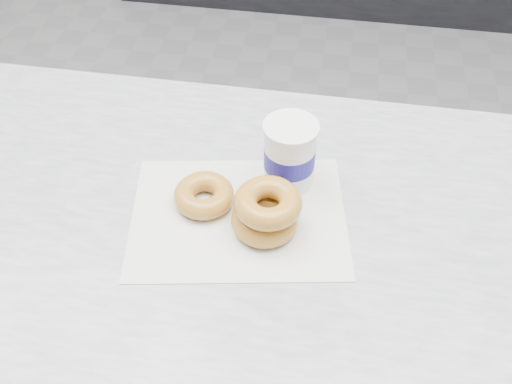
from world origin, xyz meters
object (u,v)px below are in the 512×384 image
at_px(counter, 259,372).
at_px(donut_single, 204,195).
at_px(donut_stack, 266,212).
at_px(coffee_cup, 290,154).

bearing_deg(counter, donut_single, 152.40).
xyz_separation_m(donut_single, donut_stack, (0.11, -0.04, 0.02)).
bearing_deg(donut_single, donut_stack, -18.35).
distance_m(counter, donut_stack, 0.49).
bearing_deg(donut_single, coffee_cup, 30.82).
height_order(counter, coffee_cup, coffee_cup).
bearing_deg(coffee_cup, donut_stack, -104.91).
height_order(donut_single, coffee_cup, coffee_cup).
relative_size(donut_single, donut_stack, 0.67).
relative_size(donut_single, coffee_cup, 0.83).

